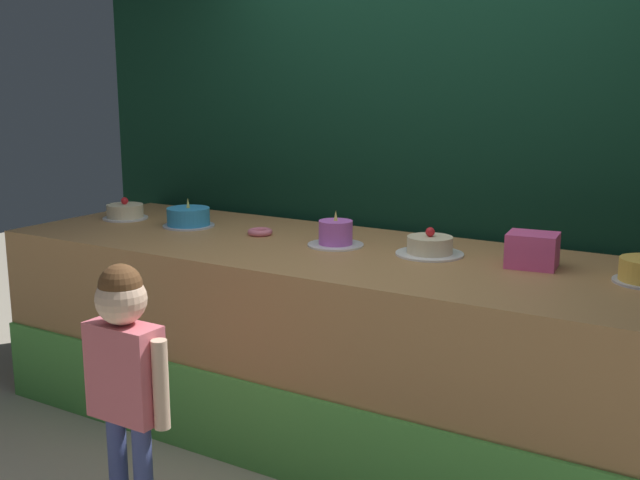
{
  "coord_description": "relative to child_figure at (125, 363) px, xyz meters",
  "views": [
    {
      "loc": [
        1.63,
        -2.57,
        1.74
      ],
      "look_at": [
        -0.16,
        0.33,
        1.02
      ],
      "focal_mm": 43.24,
      "sensor_mm": 36.0,
      "label": 1
    }
  ],
  "objects": [
    {
      "name": "stage_platform",
      "position": [
        0.42,
        1.19,
        -0.23
      ],
      "size": [
        3.89,
        1.13,
        0.93
      ],
      "color": "#B27F4C",
      "rests_on": "ground_plane"
    },
    {
      "name": "curtain_backdrop",
      "position": [
        0.42,
        1.85,
        0.84
      ],
      "size": [
        4.51,
        0.08,
        3.08
      ],
      "primitive_type": "cube",
      "color": "black",
      "rests_on": "ground_plane"
    },
    {
      "name": "child_figure",
      "position": [
        0.0,
        0.0,
        0.0
      ],
      "size": [
        0.42,
        0.19,
        1.08
      ],
      "color": "#3F4C8C",
      "rests_on": "ground_plane"
    },
    {
      "name": "pink_box",
      "position": [
        1.13,
        1.32,
        0.31
      ],
      "size": [
        0.23,
        0.2,
        0.15
      ],
      "primitive_type": "cube",
      "rotation": [
        0.0,
        0.0,
        0.13
      ],
      "color": "#F557A1",
      "rests_on": "stage_platform"
    },
    {
      "name": "donut",
      "position": [
        -0.29,
        1.27,
        0.25
      ],
      "size": [
        0.13,
        0.13,
        0.03
      ],
      "primitive_type": "torus",
      "color": "pink",
      "rests_on": "stage_platform"
    },
    {
      "name": "cake_far_left",
      "position": [
        -1.24,
        1.24,
        0.28
      ],
      "size": [
        0.26,
        0.26,
        0.13
      ],
      "color": "silver",
      "rests_on": "stage_platform"
    },
    {
      "name": "cake_left",
      "position": [
        -0.76,
        1.25,
        0.29
      ],
      "size": [
        0.29,
        0.29,
        0.16
      ],
      "color": "silver",
      "rests_on": "stage_platform"
    },
    {
      "name": "cake_center_left",
      "position": [
        0.18,
        1.25,
        0.29
      ],
      "size": [
        0.28,
        0.28,
        0.18
      ],
      "color": "white",
      "rests_on": "stage_platform"
    },
    {
      "name": "cake_center_right",
      "position": [
        0.65,
        1.31,
        0.28
      ],
      "size": [
        0.32,
        0.32,
        0.13
      ],
      "color": "white",
      "rests_on": "stage_platform"
    }
  ]
}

